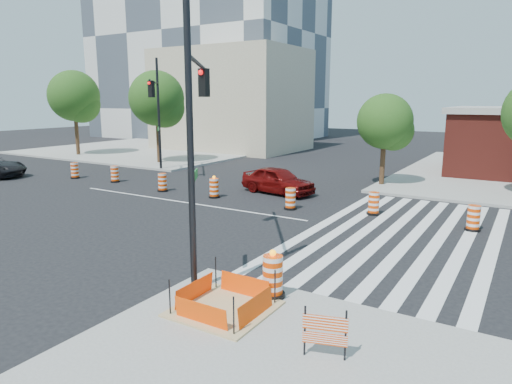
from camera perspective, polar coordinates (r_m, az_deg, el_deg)
ground at (r=23.45m, az=-9.21°, el=-1.24°), size 120.00×120.00×0.00m
sidewalk_nw at (r=48.57m, az=-11.58°, el=5.34°), size 22.00×22.00×0.15m
crosswalk_east at (r=18.48m, az=17.67°, el=-5.12°), size 6.75×13.50×0.01m
lane_centerline at (r=23.45m, az=-9.21°, el=-1.23°), size 14.00×0.12×0.01m
excavation_pit at (r=11.34m, az=-4.02°, el=-14.13°), size 2.20×2.20×0.90m
beige_midrise at (r=47.67m, az=-3.07°, el=11.38°), size 14.00×10.00×10.00m
red_coupe at (r=25.16m, az=2.76°, el=1.48°), size 4.58×2.53×1.48m
signal_pole_se at (r=13.14m, az=-7.56°, el=9.88°), size 3.35×4.98×7.78m
signal_pole_nw at (r=32.17m, az=-12.34°, el=10.69°), size 3.82×4.68×7.81m
pit_drum at (r=11.82m, az=2.10°, el=-10.62°), size 0.64×0.64×1.26m
barricade at (r=9.35m, az=8.63°, el=-16.76°), size 0.85×0.30×1.04m
tree_north_a at (r=44.70m, az=-21.71°, el=10.76°), size 4.50×4.50×7.66m
tree_north_b at (r=37.28m, az=-12.21°, el=10.98°), size 4.32×4.32×7.34m
tree_north_c at (r=27.90m, az=15.88°, el=8.10°), size 3.24×3.21×5.46m
median_drum_0 at (r=32.30m, az=-21.71°, el=2.44°), size 0.60×0.60×1.02m
median_drum_1 at (r=29.95m, az=-17.23°, el=2.09°), size 0.60×0.60×1.02m
median_drum_2 at (r=26.28m, az=-11.61°, el=1.12°), size 0.60×0.60×1.02m
median_drum_3 at (r=24.19m, az=-5.26°, el=0.44°), size 0.60×0.60×1.18m
median_drum_4 at (r=21.59m, az=4.33°, el=-0.93°), size 0.60×0.60×1.02m
median_drum_5 at (r=21.24m, az=14.49°, el=-1.48°), size 0.60×0.60×1.02m
median_drum_6 at (r=19.99m, az=25.53°, el=-3.06°), size 0.60×0.60×1.02m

